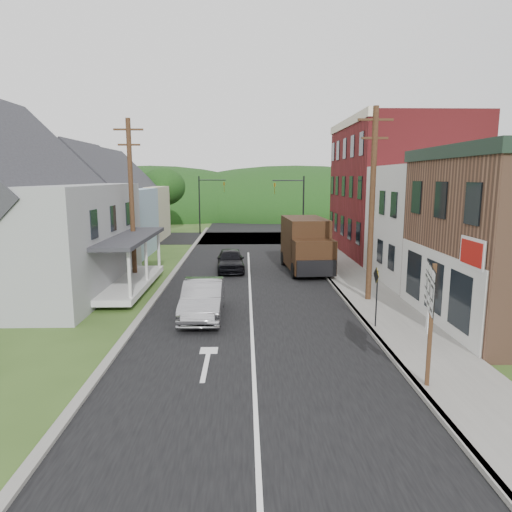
{
  "coord_description": "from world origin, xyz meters",
  "views": [
    {
      "loc": [
        -0.25,
        -17.42,
        5.85
      ],
      "look_at": [
        0.26,
        3.75,
        2.2
      ],
      "focal_mm": 32.0,
      "sensor_mm": 36.0,
      "label": 1
    }
  ],
  "objects": [
    {
      "name": "house_cream",
      "position": [
        -11.5,
        26.0,
        3.69
      ],
      "size": [
        7.14,
        8.16,
        7.28
      ],
      "color": "#B9B58F",
      "rests_on": "ground"
    },
    {
      "name": "forested_ridge",
      "position": [
        0.0,
        55.0,
        0.0
      ],
      "size": [
        90.0,
        30.0,
        16.0
      ],
      "primitive_type": "ellipsoid",
      "color": "black",
      "rests_on": "ground"
    },
    {
      "name": "ground",
      "position": [
        0.0,
        0.0,
        0.0
      ],
      "size": [
        120.0,
        120.0,
        0.0
      ],
      "primitive_type": "plane",
      "color": "#2D4719",
      "rests_on": "ground"
    },
    {
      "name": "road",
      "position": [
        0.0,
        10.0,
        0.0
      ],
      "size": [
        9.0,
        90.0,
        0.02
      ],
      "primitive_type": "cube",
      "color": "black",
      "rests_on": "ground"
    },
    {
      "name": "warning_sign",
      "position": [
        4.78,
        -0.56,
        1.66
      ],
      "size": [
        0.09,
        0.65,
        2.36
      ],
      "rotation": [
        0.0,
        0.0,
        -0.0
      ],
      "color": "black",
      "rests_on": "sidewalk_right"
    },
    {
      "name": "sidewalk_right",
      "position": [
        5.9,
        8.0,
        0.07
      ],
      "size": [
        2.8,
        55.0,
        0.15
      ],
      "primitive_type": "cube",
      "color": "slate",
      "rests_on": "ground"
    },
    {
      "name": "utility_pole_left",
      "position": [
        -6.5,
        8.0,
        4.66
      ],
      "size": [
        1.6,
        0.26,
        9.0
      ],
      "color": "#472D19",
      "rests_on": "ground"
    },
    {
      "name": "cross_road",
      "position": [
        0.0,
        27.0,
        0.0
      ],
      "size": [
        60.0,
        9.0,
        0.02
      ],
      "primitive_type": "cube",
      "color": "black",
      "rests_on": "ground"
    },
    {
      "name": "storefront_red",
      "position": [
        11.3,
        17.0,
        5.0
      ],
      "size": [
        8.0,
        12.0,
        10.0
      ],
      "primitive_type": "cube",
      "color": "maroon",
      "rests_on": "ground"
    },
    {
      "name": "utility_pole_right",
      "position": [
        5.6,
        3.5,
        4.66
      ],
      "size": [
        1.6,
        0.26,
        9.0
      ],
      "color": "#472D19",
      "rests_on": "ground"
    },
    {
      "name": "route_sign_cluster",
      "position": [
        4.75,
        -5.63,
        2.38
      ],
      "size": [
        0.6,
        1.91,
        3.44
      ],
      "rotation": [
        0.0,
        0.0,
        -0.28
      ],
      "color": "#472D19",
      "rests_on": "sidewalk_right"
    },
    {
      "name": "house_blue",
      "position": [
        -11.0,
        17.0,
        3.69
      ],
      "size": [
        7.14,
        8.16,
        7.28
      ],
      "color": "#90ABC5",
      "rests_on": "ground"
    },
    {
      "name": "tree_left_c",
      "position": [
        -19.0,
        20.0,
        5.94
      ],
      "size": [
        5.8,
        5.8,
        8.41
      ],
      "color": "#382616",
      "rests_on": "ground"
    },
    {
      "name": "traffic_signal_right",
      "position": [
        4.3,
        23.5,
        3.76
      ],
      "size": [
        2.87,
        0.2,
        6.0
      ],
      "color": "black",
      "rests_on": "ground"
    },
    {
      "name": "house_gray",
      "position": [
        -12.0,
        6.0,
        4.23
      ],
      "size": [
        10.2,
        12.24,
        8.35
      ],
      "color": "#939598",
      "rests_on": "ground"
    },
    {
      "name": "curb_right",
      "position": [
        4.55,
        8.0,
        0.07
      ],
      "size": [
        0.2,
        55.0,
        0.15
      ],
      "primitive_type": "cube",
      "color": "slate",
      "rests_on": "ground"
    },
    {
      "name": "curb_left",
      "position": [
        -4.65,
        8.0,
        0.06
      ],
      "size": [
        0.3,
        55.0,
        0.12
      ],
      "primitive_type": "cube",
      "color": "slate",
      "rests_on": "ground"
    },
    {
      "name": "traffic_signal_left",
      "position": [
        -4.3,
        30.5,
        3.76
      ],
      "size": [
        2.87,
        0.2,
        6.0
      ],
      "color": "black",
      "rests_on": "ground"
    },
    {
      "name": "silver_sedan",
      "position": [
        -2.04,
        1.28,
        0.78
      ],
      "size": [
        1.66,
        4.72,
        1.55
      ],
      "primitive_type": "imported",
      "rotation": [
        0.0,
        0.0,
        0.0
      ],
      "color": "#9E9DA2",
      "rests_on": "ground"
    },
    {
      "name": "storefront_white",
      "position": [
        11.3,
        7.5,
        3.25
      ],
      "size": [
        8.0,
        7.0,
        6.5
      ],
      "primitive_type": "cube",
      "color": "silver",
      "rests_on": "ground"
    },
    {
      "name": "delivery_van",
      "position": [
        3.59,
        10.79,
        1.69
      ],
      "size": [
        2.81,
        6.1,
        3.33
      ],
      "rotation": [
        0.0,
        0.0,
        0.07
      ],
      "color": "black",
      "rests_on": "ground"
    },
    {
      "name": "dark_sedan",
      "position": [
        -1.17,
        10.92,
        0.7
      ],
      "size": [
        1.87,
        4.2,
        1.4
      ],
      "primitive_type": "imported",
      "rotation": [
        0.0,
        0.0,
        0.05
      ],
      "color": "black",
      "rests_on": "ground"
    },
    {
      "name": "tree_left_d",
      "position": [
        -9.0,
        32.0,
        4.88
      ],
      "size": [
        4.8,
        4.8,
        6.94
      ],
      "color": "#382616",
      "rests_on": "ground"
    }
  ]
}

